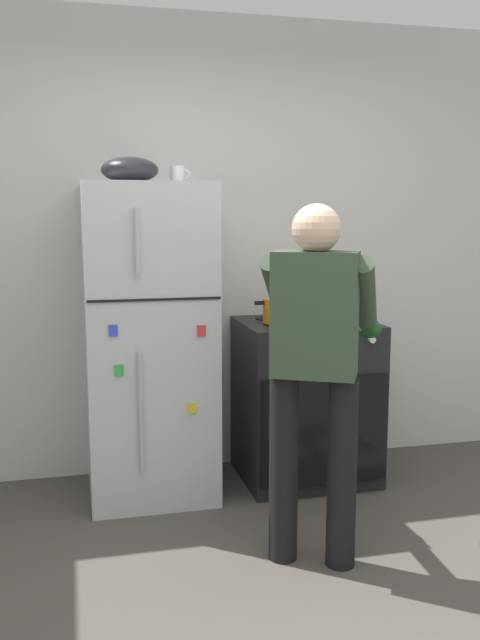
{
  "coord_description": "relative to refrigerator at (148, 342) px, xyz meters",
  "views": [
    {
      "loc": [
        -0.77,
        -2.21,
        1.56
      ],
      "look_at": [
        0.09,
        1.32,
        1.0
      ],
      "focal_mm": 39.03,
      "sensor_mm": 36.0,
      "label": 1
    }
  ],
  "objects": [
    {
      "name": "stove_range",
      "position": [
        0.92,
        -0.01,
        -0.39
      ],
      "size": [
        0.76,
        0.67,
        0.94
      ],
      "color": "black",
      "rests_on": "ground"
    },
    {
      "name": "coffee_mug",
      "position": [
        0.18,
        0.05,
        0.91
      ],
      "size": [
        0.11,
        0.08,
        0.1
      ],
      "color": "silver",
      "rests_on": "refrigerator"
    },
    {
      "name": "kitchen_wall_back",
      "position": [
        0.37,
        0.38,
        0.49
      ],
      "size": [
        6.0,
        0.1,
        2.7
      ],
      "primitive_type": "cube",
      "color": "silver",
      "rests_on": "ground"
    },
    {
      "name": "person_cook",
      "position": [
        0.63,
        -0.96,
        0.1
      ],
      "size": [
        0.67,
        0.75,
        1.6
      ],
      "color": "black",
      "rests_on": "ground"
    },
    {
      "name": "refrigerator",
      "position": [
        0.0,
        0.0,
        0.0
      ],
      "size": [
        0.68,
        0.72,
        1.72
      ],
      "color": "silver",
      "rests_on": "ground"
    },
    {
      "name": "pepper_mill",
      "position": [
        1.22,
        0.2,
        0.17
      ],
      "size": [
        0.05,
        0.05,
        0.16
      ],
      "primitive_type": "cylinder",
      "color": "brown",
      "rests_on": "stove_range"
    },
    {
      "name": "red_pot",
      "position": [
        0.76,
        -0.05,
        0.15
      ],
      "size": [
        0.33,
        0.23,
        0.14
      ],
      "color": "orange",
      "rests_on": "stove_range"
    },
    {
      "name": "mixing_bowl",
      "position": [
        -0.08,
        0.0,
        0.93
      ],
      "size": [
        0.3,
        0.3,
        0.14
      ],
      "primitive_type": "ellipsoid",
      "color": "black",
      "rests_on": "refrigerator"
    }
  ]
}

